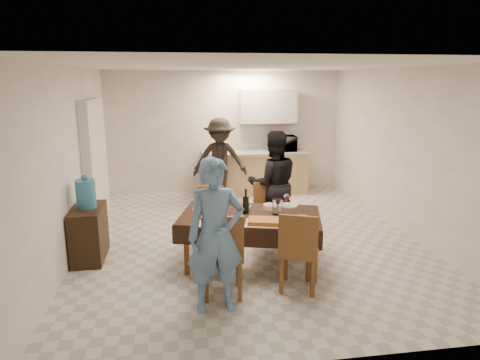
# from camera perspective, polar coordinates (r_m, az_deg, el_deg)

# --- Properties ---
(floor) EXTENTS (5.00, 6.00, 0.02)m
(floor) POSITION_cam_1_polar(r_m,az_deg,el_deg) (6.69, 1.16, -7.85)
(floor) COLOR beige
(floor) RESTS_ON ground
(ceiling) EXTENTS (5.00, 6.00, 0.02)m
(ceiling) POSITION_cam_1_polar(r_m,az_deg,el_deg) (6.24, 1.28, 15.00)
(ceiling) COLOR white
(ceiling) RESTS_ON wall_back
(wall_back) EXTENTS (5.00, 0.02, 2.60)m
(wall_back) POSITION_cam_1_polar(r_m,az_deg,el_deg) (9.28, -1.99, 6.41)
(wall_back) COLOR white
(wall_back) RESTS_ON floor
(wall_front) EXTENTS (5.00, 0.02, 2.60)m
(wall_front) POSITION_cam_1_polar(r_m,az_deg,el_deg) (3.51, 9.71, -5.48)
(wall_front) COLOR white
(wall_front) RESTS_ON floor
(wall_left) EXTENTS (0.02, 6.00, 2.60)m
(wall_left) POSITION_cam_1_polar(r_m,az_deg,el_deg) (6.41, -21.42, 2.35)
(wall_left) COLOR white
(wall_left) RESTS_ON floor
(wall_right) EXTENTS (0.02, 6.00, 2.60)m
(wall_right) POSITION_cam_1_polar(r_m,az_deg,el_deg) (7.20, 21.26, 3.49)
(wall_right) COLOR white
(wall_right) RESTS_ON floor
(stub_partition) EXTENTS (0.15, 1.40, 2.10)m
(stub_partition) POSITION_cam_1_polar(r_m,az_deg,el_deg) (7.59, -18.76, 2.24)
(stub_partition) COLOR white
(stub_partition) RESTS_ON floor
(kitchen_base_cabinet) EXTENTS (2.20, 0.60, 0.86)m
(kitchen_base_cabinet) POSITION_cam_1_polar(r_m,az_deg,el_deg) (9.20, 2.00, 0.86)
(kitchen_base_cabinet) COLOR tan
(kitchen_base_cabinet) RESTS_ON floor
(kitchen_worktop) EXTENTS (2.24, 0.64, 0.05)m
(kitchen_worktop) POSITION_cam_1_polar(r_m,az_deg,el_deg) (9.11, 2.02, 3.65)
(kitchen_worktop) COLOR #9D9E99
(kitchen_worktop) RESTS_ON kitchen_base_cabinet
(upper_cabinet) EXTENTS (1.20, 0.34, 0.70)m
(upper_cabinet) POSITION_cam_1_polar(r_m,az_deg,el_deg) (9.20, 3.77, 9.77)
(upper_cabinet) COLOR silver
(upper_cabinet) RESTS_ON wall_back
(dining_table) EXTENTS (2.00, 1.48, 0.70)m
(dining_table) POSITION_cam_1_polar(r_m,az_deg,el_deg) (5.59, 1.36, -4.92)
(dining_table) COLOR black
(dining_table) RESTS_ON floor
(chair_near_left) EXTENTS (0.49, 0.49, 0.54)m
(chair_near_left) POSITION_cam_1_polar(r_m,az_deg,el_deg) (4.77, -2.24, -8.94)
(chair_near_left) COLOR brown
(chair_near_left) RESTS_ON floor
(chair_near_right) EXTENTS (0.57, 0.59, 0.52)m
(chair_near_right) POSITION_cam_1_polar(r_m,az_deg,el_deg) (4.95, 8.27, -8.49)
(chair_near_right) COLOR brown
(chair_near_right) RESTS_ON floor
(chair_far_left) EXTENTS (0.42, 0.42, 0.47)m
(chair_far_left) POSITION_cam_1_polar(r_m,az_deg,el_deg) (6.21, -3.83, -4.39)
(chair_far_left) COLOR brown
(chair_far_left) RESTS_ON floor
(chair_far_right) EXTENTS (0.49, 0.49, 0.49)m
(chair_far_right) POSITION_cam_1_polar(r_m,az_deg,el_deg) (6.34, 4.32, -3.84)
(chair_far_right) COLOR brown
(chair_far_right) RESTS_ON floor
(console) EXTENTS (0.39, 0.79, 0.73)m
(console) POSITION_cam_1_polar(r_m,az_deg,el_deg) (6.23, -19.46, -6.72)
(console) COLOR black
(console) RESTS_ON floor
(water_jug) EXTENTS (0.26, 0.26, 0.39)m
(water_jug) POSITION_cam_1_polar(r_m,az_deg,el_deg) (6.06, -19.87, -1.76)
(water_jug) COLOR #408DC8
(water_jug) RESTS_ON console
(wine_bottle) EXTENTS (0.08, 0.08, 0.34)m
(wine_bottle) POSITION_cam_1_polar(r_m,az_deg,el_deg) (5.57, 0.78, -2.83)
(wine_bottle) COLOR black
(wine_bottle) RESTS_ON dining_table
(water_pitcher) EXTENTS (0.13, 0.13, 0.20)m
(water_pitcher) POSITION_cam_1_polar(r_m,az_deg,el_deg) (5.58, 5.01, -3.58)
(water_pitcher) COLOR white
(water_pitcher) RESTS_ON dining_table
(savoury_tart) EXTENTS (0.51, 0.43, 0.06)m
(savoury_tart) POSITION_cam_1_polar(r_m,az_deg,el_deg) (5.24, 3.18, -5.53)
(savoury_tart) COLOR #C37939
(savoury_tart) RESTS_ON dining_table
(salad_bowl) EXTENTS (0.18, 0.18, 0.07)m
(salad_bowl) POSITION_cam_1_polar(r_m,az_deg,el_deg) (5.80, 3.98, -3.59)
(salad_bowl) COLOR white
(salad_bowl) RESTS_ON dining_table
(mushroom_dish) EXTENTS (0.21, 0.21, 0.04)m
(mushroom_dish) POSITION_cam_1_polar(r_m,az_deg,el_deg) (5.83, 0.40, -3.62)
(mushroom_dish) COLOR white
(mushroom_dish) RESTS_ON dining_table
(wine_glass_a) EXTENTS (0.08, 0.08, 0.17)m
(wine_glass_a) POSITION_cam_1_polar(r_m,az_deg,el_deg) (5.26, -4.09, -4.82)
(wine_glass_a) COLOR white
(wine_glass_a) RESTS_ON dining_table
(wine_glass_b) EXTENTS (0.08, 0.08, 0.19)m
(wine_glass_b) POSITION_cam_1_polar(r_m,az_deg,el_deg) (5.91, 6.21, -2.72)
(wine_glass_b) COLOR white
(wine_glass_b) RESTS_ON dining_table
(wine_glass_c) EXTENTS (0.08, 0.08, 0.18)m
(wine_glass_c) POSITION_cam_1_polar(r_m,az_deg,el_deg) (5.81, -1.09, -2.94)
(wine_glass_c) COLOR white
(wine_glass_c) RESTS_ON dining_table
(plate_near_left) EXTENTS (0.27, 0.27, 0.02)m
(plate_near_left) POSITION_cam_1_polar(r_m,az_deg,el_deg) (5.23, -4.58, -5.82)
(plate_near_left) COLOR white
(plate_near_left) RESTS_ON dining_table
(plate_near_right) EXTENTS (0.28, 0.28, 0.02)m
(plate_near_right) POSITION_cam_1_polar(r_m,az_deg,el_deg) (5.44, 8.18, -5.14)
(plate_near_right) COLOR white
(plate_near_right) RESTS_ON dining_table
(plate_far_left) EXTENTS (0.27, 0.27, 0.02)m
(plate_far_left) POSITION_cam_1_polar(r_m,az_deg,el_deg) (5.80, -5.02, -3.89)
(plate_far_left) COLOR white
(plate_far_left) RESTS_ON dining_table
(plate_far_right) EXTENTS (0.25, 0.25, 0.01)m
(plate_far_right) POSITION_cam_1_polar(r_m,az_deg,el_deg) (5.99, 6.53, -3.37)
(plate_far_right) COLOR white
(plate_far_right) RESTS_ON dining_table
(microwave) EXTENTS (0.59, 0.40, 0.33)m
(microwave) POSITION_cam_1_polar(r_m,az_deg,el_deg) (9.21, 5.58, 4.88)
(microwave) COLOR silver
(microwave) RESTS_ON kitchen_worktop
(person_near) EXTENTS (0.63, 0.44, 1.66)m
(person_near) POSITION_cam_1_polar(r_m,az_deg,el_deg) (4.49, -3.25, -7.45)
(person_near) COLOR #5C87B6
(person_near) RESTS_ON floor
(person_far) EXTENTS (0.82, 0.64, 1.66)m
(person_far) POSITION_cam_1_polar(r_m,az_deg,el_deg) (6.65, 4.46, -0.53)
(person_far) COLOR black
(person_far) RESTS_ON floor
(person_kitchen) EXTENTS (1.08, 0.62, 1.67)m
(person_kitchen) POSITION_cam_1_polar(r_m,az_deg,el_deg) (8.57, -2.69, 2.69)
(person_kitchen) COLOR black
(person_kitchen) RESTS_ON floor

